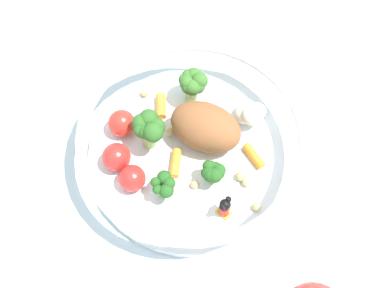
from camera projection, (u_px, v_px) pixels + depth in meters
The scene contains 3 objects.
ground_plane at pixel (187, 167), 0.61m from camera, with size 2.40×2.40×0.00m, color silver.
food_container at pixel (191, 140), 0.58m from camera, with size 0.26×0.26×0.07m.
folded_napkin at pixel (130, 5), 0.72m from camera, with size 0.11×0.11×0.01m, color white.
Camera 1 is at (-0.06, -0.25, 0.55)m, focal length 47.39 mm.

